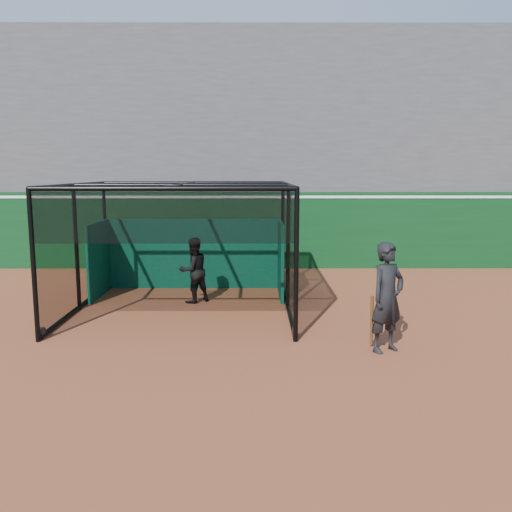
{
  "coord_description": "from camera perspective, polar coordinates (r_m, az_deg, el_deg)",
  "views": [
    {
      "loc": [
        0.45,
        -9.29,
        3.17
      ],
      "look_at": [
        0.48,
        2.0,
        1.4
      ],
      "focal_mm": 38.0,
      "sensor_mm": 36.0,
      "label": 1
    }
  ],
  "objects": [
    {
      "name": "ground",
      "position": [
        9.82,
        -2.84,
        -9.93
      ],
      "size": [
        120.0,
        120.0,
        0.0
      ],
      "primitive_type": "plane",
      "color": "brown",
      "rests_on": "ground"
    },
    {
      "name": "outfield_wall",
      "position": [
        17.89,
        -1.61,
        2.87
      ],
      "size": [
        50.0,
        0.5,
        2.5
      ],
      "color": "#0A3815",
      "rests_on": "ground"
    },
    {
      "name": "grandstand",
      "position": [
        21.6,
        -1.4,
        12.37
      ],
      "size": [
        50.0,
        7.85,
        8.95
      ],
      "color": "#4C4C4F",
      "rests_on": "ground"
    },
    {
      "name": "batting_cage",
      "position": [
        12.5,
        -7.75,
        0.82
      ],
      "size": [
        4.93,
        4.97,
        2.86
      ],
      "color": "black",
      "rests_on": "ground"
    },
    {
      "name": "batter",
      "position": [
        13.23,
        -6.61,
        -1.49
      ],
      "size": [
        0.98,
        0.95,
        1.59
      ],
      "primitive_type": "imported",
      "rotation": [
        0.0,
        0.0,
        3.81
      ],
      "color": "black",
      "rests_on": "ground"
    },
    {
      "name": "on_deck_player",
      "position": [
        9.81,
        13.65,
        -4.27
      ],
      "size": [
        0.85,
        0.78,
        1.95
      ],
      "color": "black",
      "rests_on": "ground"
    }
  ]
}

